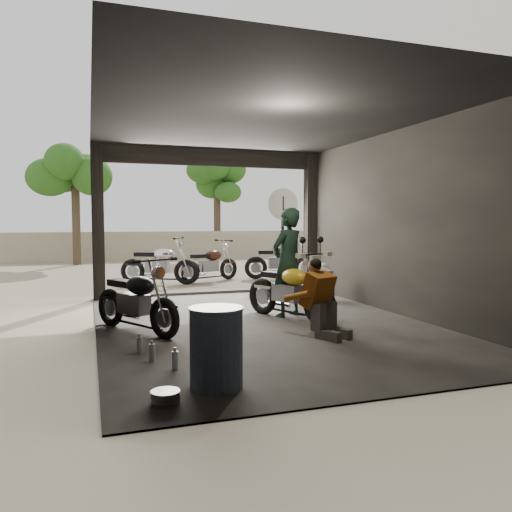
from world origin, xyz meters
TOP-DOWN VIEW (x-y plane):
  - ground at (0.00, 0.00)m, footprint 80.00×80.00m
  - garage at (0.00, 0.55)m, footprint 7.00×7.13m
  - boundary_wall at (0.00, 14.00)m, footprint 18.00×0.30m
  - tree_left at (-3.00, 12.50)m, footprint 2.20×2.20m
  - tree_right at (2.80, 14.00)m, footprint 2.20×2.20m
  - main_bike at (0.56, 0.23)m, footprint 1.35×1.86m
  - left_bike at (-1.93, 0.06)m, footprint 1.42×1.77m
  - outside_bike_a at (-0.85, 5.66)m, footprint 1.96×1.47m
  - outside_bike_b at (0.53, 5.79)m, footprint 1.79×1.33m
  - outside_bike_c at (2.57, 5.75)m, footprint 1.90×1.11m
  - rider at (0.62, 0.47)m, footprint 0.81×0.70m
  - mechanic at (0.52, -1.12)m, footprint 0.79×0.89m
  - stool at (1.93, 1.74)m, footprint 0.37×0.37m
  - helmet at (1.88, 1.69)m, footprint 0.36×0.37m
  - oil_drum at (-1.42, -2.72)m, footprint 0.55×0.55m
  - sign_post at (2.30, 4.93)m, footprint 0.83×0.08m

SIDE VIEW (x-z plane):
  - ground at x=0.00m, z-range 0.00..0.00m
  - oil_drum at x=-1.42m, z-range 0.00..0.80m
  - stool at x=1.93m, z-range 0.18..0.70m
  - mechanic at x=0.52m, z-range 0.00..1.07m
  - left_bike at x=-1.93m, z-range 0.00..1.12m
  - outside_bike_b at x=0.53m, z-range 0.00..1.12m
  - main_bike at x=0.56m, z-range 0.00..1.15m
  - boundary_wall at x=0.00m, z-range 0.00..1.20m
  - outside_bike_c at x=2.57m, z-range 0.00..1.21m
  - outside_bike_a at x=-0.85m, z-range 0.00..1.23m
  - helmet at x=1.88m, z-range 0.52..0.80m
  - rider at x=0.62m, z-range 0.00..1.86m
  - garage at x=0.00m, z-range -0.32..2.88m
  - sign_post at x=2.30m, z-range 0.45..2.95m
  - tree_right at x=2.80m, z-range 1.06..6.06m
  - tree_left at x=-3.00m, z-range 1.19..6.79m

